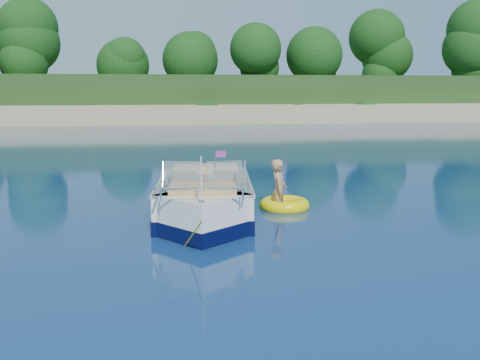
{
  "coord_description": "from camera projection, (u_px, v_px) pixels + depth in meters",
  "views": [
    {
      "loc": [
        -3.27,
        -8.32,
        2.86
      ],
      "look_at": [
        -1.32,
        3.21,
        0.85
      ],
      "focal_mm": 40.0,
      "sensor_mm": 36.0,
      "label": 1
    }
  ],
  "objects": [
    {
      "name": "shoreline",
      "position": [
        174.0,
        103.0,
        70.91
      ],
      "size": [
        170.0,
        59.0,
        6.0
      ],
      "color": "tan",
      "rests_on": "ground"
    },
    {
      "name": "ground",
      "position": [
        348.0,
        258.0,
        9.1
      ],
      "size": [
        160.0,
        160.0,
        0.0
      ],
      "primitive_type": "plane",
      "color": "#0A1D46",
      "rests_on": "ground"
    },
    {
      "name": "treeline",
      "position": [
        185.0,
        58.0,
        48.03
      ],
      "size": [
        150.0,
        7.12,
        8.19
      ],
      "color": "black",
      "rests_on": "ground"
    },
    {
      "name": "motorboat",
      "position": [
        205.0,
        202.0,
        11.82
      ],
      "size": [
        2.48,
        5.67,
        1.89
      ],
      "rotation": [
        0.0,
        0.0,
        -0.13
      ],
      "color": "white",
      "rests_on": "ground"
    },
    {
      "name": "tow_tube",
      "position": [
        285.0,
        205.0,
        12.91
      ],
      "size": [
        1.57,
        1.57,
        0.32
      ],
      "rotation": [
        0.0,
        0.0,
        0.39
      ],
      "color": "#FDDD05",
      "rests_on": "ground"
    },
    {
      "name": "boy",
      "position": [
        278.0,
        208.0,
        12.96
      ],
      "size": [
        0.55,
        0.91,
        1.66
      ],
      "primitive_type": "imported",
      "rotation": [
        0.0,
        -0.17,
        1.36
      ],
      "color": "tan",
      "rests_on": "ground"
    }
  ]
}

